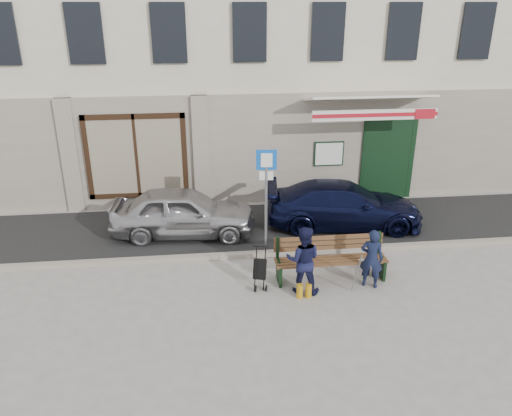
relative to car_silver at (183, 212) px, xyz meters
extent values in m
plane|color=#9E9991|center=(1.92, -2.94, -0.62)|extent=(80.00, 80.00, 0.00)
cube|color=#282828|center=(1.92, 0.16, -0.61)|extent=(60.00, 3.20, 0.01)
cube|color=#9E9384|center=(1.92, -1.44, -0.56)|extent=(60.00, 0.18, 0.12)
cube|color=beige|center=(1.92, 5.56, 4.38)|extent=(20.00, 7.00, 10.00)
cube|color=#9E9384|center=(1.92, 2.02, 0.98)|extent=(20.00, 0.12, 3.20)
cube|color=maroon|center=(-1.28, 2.08, 0.93)|extent=(2.50, 0.12, 2.00)
cube|color=black|center=(6.02, 1.94, 0.68)|extent=(1.60, 0.10, 2.60)
cube|color=black|center=(6.02, 2.41, 0.58)|extent=(1.25, 0.90, 2.40)
cube|color=white|center=(4.22, 1.91, 0.83)|extent=(0.80, 0.03, 0.65)
cube|color=white|center=(5.12, 1.68, 2.46)|extent=(3.40, 1.72, 0.42)
cube|color=white|center=(5.12, 0.83, 2.18)|extent=(3.40, 0.05, 0.28)
cube|color=#AB1521|center=(5.12, 0.80, 2.18)|extent=(3.40, 0.02, 0.10)
imported|color=#B4B4B9|center=(0.00, 0.00, 0.00)|extent=(3.74, 1.75, 1.24)
imported|color=black|center=(4.20, 0.06, -0.02)|extent=(4.28, 2.18, 1.19)
cylinder|color=gray|center=(1.96, -1.16, 0.59)|extent=(0.07, 0.07, 2.42)
cube|color=blue|center=(1.96, -1.16, 1.66)|extent=(0.47, 0.07, 0.47)
cube|color=white|center=(1.96, -1.19, 1.66)|extent=(0.26, 0.04, 0.32)
cube|color=white|center=(1.96, -1.16, 1.29)|extent=(0.32, 0.06, 0.20)
cube|color=brown|center=(3.17, -2.63, -0.17)|extent=(2.40, 0.50, 0.04)
cube|color=brown|center=(3.17, -2.35, 0.12)|extent=(2.40, 0.10, 0.36)
cube|color=black|center=(2.05, -2.63, -0.39)|extent=(0.06, 0.50, 0.45)
cube|color=black|center=(4.29, -2.63, -0.39)|extent=(0.06, 0.50, 0.45)
cube|color=white|center=(3.92, -2.73, -0.14)|extent=(0.34, 0.25, 0.11)
cylinder|color=gray|center=(3.52, -3.30, -0.12)|extent=(0.07, 0.34, 0.96)
cylinder|color=#B98412|center=(2.37, -3.28, -0.47)|extent=(0.13, 0.13, 0.30)
cylinder|color=#B98412|center=(2.55, -3.28, -0.47)|extent=(0.13, 0.13, 0.30)
imported|color=#121934|center=(3.92, -3.00, 0.03)|extent=(0.56, 0.47, 1.30)
imported|color=#141637|center=(2.47, -3.04, 0.11)|extent=(0.82, 0.71, 1.45)
cylinder|color=black|center=(1.51, -2.96, -0.55)|extent=(0.07, 0.13, 0.13)
cylinder|color=black|center=(1.73, -2.96, -0.55)|extent=(0.07, 0.13, 0.13)
cube|color=black|center=(1.62, -2.77, -0.20)|extent=(0.32, 0.30, 0.44)
cylinder|color=black|center=(1.62, -2.66, 0.27)|extent=(0.24, 0.09, 0.02)
camera|label=1|loc=(0.51, -11.77, 4.93)|focal=35.00mm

